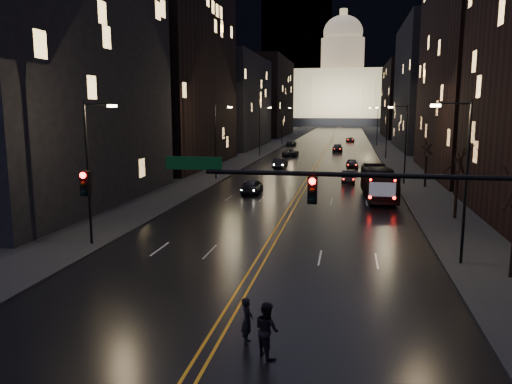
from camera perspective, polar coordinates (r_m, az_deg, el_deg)
The scene contains 36 objects.
ground at distance 20.50m, azimuth -3.99°, elevation -15.12°, with size 900.00×900.00×0.00m, color black.
road at distance 148.35m, azimuth 8.77°, elevation 6.10°, with size 20.00×320.00×0.02m, color black.
sidewalk_left at distance 149.45m, azimuth 3.36°, elevation 6.24°, with size 8.00×320.00×0.16m, color black.
sidewalk_right at distance 148.55m, azimuth 14.20°, elevation 5.95°, with size 8.00×320.00×0.16m, color black.
center_line at distance 148.35m, azimuth 8.77°, elevation 6.10°, with size 0.62×320.00×0.01m, color orange.
building_left_near at distance 47.66m, azimuth -22.67°, elevation 11.75°, with size 12.00×28.00×22.00m, color black.
building_left_mid at distance 76.69m, azimuth -9.35°, elevation 13.47°, with size 12.00×30.00×28.00m, color black.
building_left_far at distance 113.01m, azimuth -2.65°, elevation 10.24°, with size 12.00×34.00×20.00m, color black.
building_left_dist at distance 160.15m, azimuth 1.34°, elevation 10.74°, with size 12.00×40.00×24.00m, color black.
building_right_tall at distance 70.71m, azimuth 24.90°, elevation 17.17°, with size 12.00×30.00×38.00m, color black.
building_right_mid at distance 111.30m, azimuth 19.34°, elevation 11.28°, with size 12.00×34.00×26.00m, color black.
building_right_dist at distance 158.87m, azimuth 16.70°, elevation 10.00°, with size 12.00×40.00×22.00m, color black.
mountain_ridge at distance 403.55m, azimuth 16.22°, elevation 17.18°, with size 520.00×60.00×130.00m, color black.
capitol at distance 268.20m, azimuth 9.74°, elevation 11.21°, with size 90.00×50.00×58.50m.
traffic_signal at distance 18.38m, azimuth 13.95°, elevation -1.54°, with size 17.29×0.45×7.00m.
streetlamp_right_near at distance 28.88m, azimuth 22.59°, elevation 1.91°, with size 2.13×0.25×9.00m.
streetlamp_left_near at distance 32.25m, azimuth -18.41°, elevation 2.87°, with size 2.13×0.25×9.00m.
streetlamp_right_mid at distance 58.44m, azimuth 16.58°, elevation 5.73°, with size 2.13×0.25×9.00m.
streetlamp_left_mid at distance 60.18m, azimuth -4.47°, elevation 6.19°, with size 2.13×0.25×9.00m.
streetlamp_right_far at distance 88.30m, azimuth 14.60°, elevation 6.96°, with size 2.13×0.25×9.00m.
streetlamp_left_far at distance 89.46m, azimuth 0.54°, elevation 7.29°, with size 2.13×0.25×9.00m.
streetlamp_right_dist at distance 118.23m, azimuth 13.62°, elevation 7.57°, with size 2.13×0.25×9.00m.
streetlamp_left_dist at distance 119.10m, azimuth 3.08°, elevation 7.83°, with size 2.13×0.25×9.00m.
tree_right_mid at distance 41.06m, azimuth 22.12°, elevation 3.20°, with size 2.40×2.40×6.65m.
tree_right_far at distance 56.77m, azimuth 18.96°, elevation 4.94°, with size 2.40×2.40×6.65m.
bus at distance 49.37m, azimuth 13.81°, elevation 1.03°, with size 2.51×10.75×2.99m, color black.
oncoming_car_a at distance 50.65m, azimuth -0.48°, elevation 0.69°, with size 1.84×4.57×1.56m, color black.
oncoming_car_b at distance 72.59m, azimuth 2.78°, elevation 3.32°, with size 1.54×4.42×1.46m, color black.
oncoming_car_c at distance 90.04m, azimuth 3.97°, elevation 4.49°, with size 2.35×5.09×1.41m, color black.
oncoming_car_d at distance 116.89m, azimuth 4.05°, elevation 5.65°, with size 2.02×4.98×1.44m, color black.
receding_car_a at distance 58.79m, azimuth 10.52°, elevation 1.70°, with size 1.51×4.32×1.42m, color black.
receding_car_b at distance 73.37m, azimuth 10.93°, elevation 3.19°, with size 1.64×4.07×1.39m, color black.
receding_car_c at distance 101.10m, azimuth 9.29°, elevation 4.95°, with size 2.05×5.04×1.46m, color black.
receding_car_d at distance 131.76m, azimuth 10.71°, elevation 5.89°, with size 2.05×4.44×1.23m, color black.
pedestrian_a at distance 18.83m, azimuth -1.01°, elevation -14.50°, with size 0.64×0.42×1.75m, color black.
pedestrian_b at distance 17.90m, azimuth 1.24°, elevation -15.43°, with size 0.96×0.53×1.98m, color black.
Camera 1 is at (4.77, -18.02, 8.54)m, focal length 35.00 mm.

